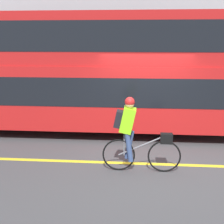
{
  "coord_description": "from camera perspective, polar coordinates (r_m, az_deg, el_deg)",
  "views": [
    {
      "loc": [
        -0.18,
        -7.11,
        2.87
      ],
      "look_at": [
        -0.88,
        0.79,
        1.02
      ],
      "focal_mm": 50.0,
      "sensor_mm": 36.0,
      "label": 1
    }
  ],
  "objects": [
    {
      "name": "cyclist_on_bike",
      "position": [
        6.81,
        3.98,
        -3.72
      ],
      "size": [
        1.73,
        0.32,
        1.68
      ],
      "color": "black",
      "rests_on": "ground_plane"
    },
    {
      "name": "ground_plane",
      "position": [
        7.67,
        6.11,
        -8.89
      ],
      "size": [
        80.0,
        80.0,
        0.0
      ],
      "primitive_type": "plane",
      "color": "#424244"
    },
    {
      "name": "street_sign_post",
      "position": [
        12.72,
        -12.13,
        6.45
      ],
      "size": [
        0.36,
        0.09,
        2.32
      ],
      "color": "#59595B",
      "rests_on": "sidewalk_curb"
    },
    {
      "name": "bus",
      "position": [
        9.87,
        -7.54,
        8.08
      ],
      "size": [
        10.73,
        2.55,
        3.61
      ],
      "color": "black",
      "rests_on": "ground_plane"
    },
    {
      "name": "road_center_line",
      "position": [
        7.51,
        6.13,
        -9.38
      ],
      "size": [
        50.0,
        0.14,
        0.01
      ],
      "primitive_type": "cube",
      "color": "yellow",
      "rests_on": "ground_plane"
    },
    {
      "name": "sidewalk_curb",
      "position": [
        12.51,
        5.74,
        0.16
      ],
      "size": [
        60.0,
        2.09,
        0.15
      ],
      "color": "gray",
      "rests_on": "ground_plane"
    },
    {
      "name": "building_facade",
      "position": [
        13.4,
        6.03,
        15.3
      ],
      "size": [
        60.0,
        0.3,
        6.78
      ],
      "color": "#9E9EA3",
      "rests_on": "ground_plane"
    },
    {
      "name": "trash_bin",
      "position": [
        12.35,
        10.36,
        2.5
      ],
      "size": [
        0.45,
        0.45,
        0.98
      ],
      "color": "#194C23",
      "rests_on": "sidewalk_curb"
    }
  ]
}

